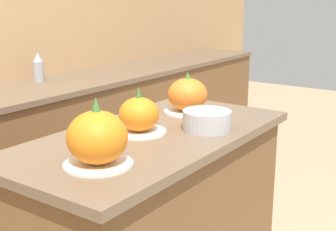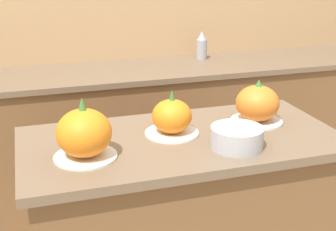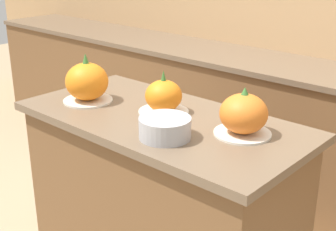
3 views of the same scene
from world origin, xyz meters
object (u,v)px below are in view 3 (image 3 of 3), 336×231
at_px(pumpkin_cake_left, 87,82).
at_px(pumpkin_cake_center, 164,97).
at_px(mixing_bowl, 165,128).
at_px(pumpkin_cake_right, 243,115).

bearing_deg(pumpkin_cake_left, pumpkin_cake_center, 18.54).
height_order(pumpkin_cake_left, pumpkin_cake_center, pumpkin_cake_left).
bearing_deg(mixing_bowl, pumpkin_cake_left, 171.92).
height_order(pumpkin_cake_left, pumpkin_cake_right, pumpkin_cake_left).
bearing_deg(mixing_bowl, pumpkin_cake_center, 133.50).
distance_m(pumpkin_cake_left, mixing_bowl, 0.55).
bearing_deg(pumpkin_cake_center, mixing_bowl, -46.50).
distance_m(pumpkin_cake_left, pumpkin_cake_right, 0.75).
distance_m(pumpkin_cake_center, mixing_bowl, 0.27).
distance_m(pumpkin_cake_left, pumpkin_cake_center, 0.38).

